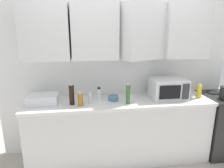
# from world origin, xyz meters

# --- Properties ---
(wall_back_with_cabinets) EXTENTS (3.40, 0.55, 2.60)m
(wall_back_with_cabinets) POSITION_xyz_m (0.00, -0.07, 1.58)
(wall_back_with_cabinets) COLOR white
(wall_back_with_cabinets) RESTS_ON ground_plane
(counter_run) EXTENTS (2.53, 0.63, 0.90)m
(counter_run) POSITION_xyz_m (0.00, -0.30, 0.45)
(counter_run) COLOR silver
(counter_run) RESTS_ON ground_plane
(microwave) EXTENTS (0.48, 0.37, 0.28)m
(microwave) POSITION_xyz_m (0.69, -0.29, 1.04)
(microwave) COLOR silver
(microwave) RESTS_ON counter_run
(dish_rack) EXTENTS (0.38, 0.30, 0.12)m
(dish_rack) POSITION_xyz_m (-1.01, -0.30, 0.96)
(dish_rack) COLOR silver
(dish_rack) RESTS_ON counter_run
(bottle_green_oil) EXTENTS (0.05, 0.05, 0.27)m
(bottle_green_oil) POSITION_xyz_m (0.09, -0.44, 1.03)
(bottle_green_oil) COLOR #386B2D
(bottle_green_oil) RESTS_ON counter_run
(bottle_clear_tall) EXTENTS (0.05, 0.05, 0.16)m
(bottle_clear_tall) POSITION_xyz_m (-0.40, -0.37, 0.98)
(bottle_clear_tall) COLOR silver
(bottle_clear_tall) RESTS_ON counter_run
(bottle_amber_vinegar) EXTENTS (0.07, 0.07, 0.18)m
(bottle_amber_vinegar) POSITION_xyz_m (-0.53, -0.44, 0.99)
(bottle_amber_vinegar) COLOR #AD701E
(bottle_amber_vinegar) RESTS_ON counter_run
(bottle_white_jar) EXTENTS (0.06, 0.06, 0.18)m
(bottle_white_jar) POSITION_xyz_m (-0.28, -0.24, 0.98)
(bottle_white_jar) COLOR white
(bottle_white_jar) RESTS_ON counter_run
(bottle_soy_dark) EXTENTS (0.07, 0.07, 0.27)m
(bottle_soy_dark) POSITION_xyz_m (-0.64, -0.38, 1.03)
(bottle_soy_dark) COLOR black
(bottle_soy_dark) RESTS_ON counter_run
(bottle_yellow_mustard) EXTENTS (0.07, 0.07, 0.20)m
(bottle_yellow_mustard) POSITION_xyz_m (1.14, -0.35, 0.99)
(bottle_yellow_mustard) COLOR gold
(bottle_yellow_mustard) RESTS_ON counter_run
(bowl_ceramic_small) EXTENTS (0.14, 0.14, 0.06)m
(bowl_ceramic_small) POSITION_xyz_m (-0.09, -0.29, 0.93)
(bowl_ceramic_small) COLOR teal
(bowl_ceramic_small) RESTS_ON counter_run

